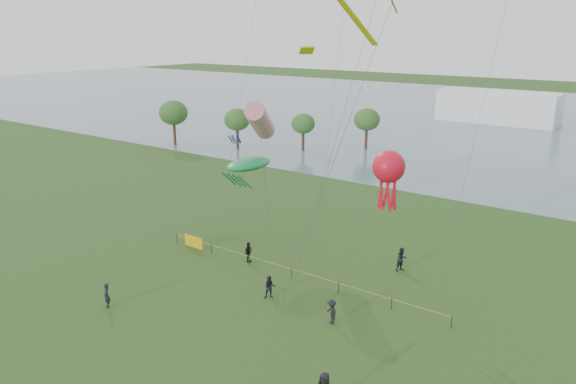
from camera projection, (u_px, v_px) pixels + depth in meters
The scene contains 13 objects.
lake at pixel (569, 125), 105.95m from camera, with size 400.00×120.00×0.08m, color slate.
pavilion_left at pixel (498, 107), 108.05m from camera, with size 22.00×8.00×6.00m, color white.
trees at pixel (257, 118), 84.57m from camera, with size 29.77×19.12×6.92m.
fence at pixel (229, 252), 44.24m from camera, with size 24.07×0.07×1.05m.
spectator_a at pixel (270, 287), 37.74m from camera, with size 0.77×0.60×1.59m, color black.
spectator_b at pixel (332, 312), 34.45m from camera, with size 1.03×0.59×1.59m, color black.
spectator_c at pixel (248, 252), 43.60m from camera, with size 0.95×0.40×1.63m, color black.
spectator_f at pixel (107, 296), 36.43m from camera, with size 0.61×0.40×1.68m, color black.
spectator_g at pixel (402, 259), 41.99m from camera, with size 0.89×0.69×1.82m, color black.
kite_windsock at pixel (260, 121), 47.27m from camera, with size 5.24×5.04×11.94m.
kite_creature at pixel (249, 164), 45.90m from camera, with size 5.90×6.09×7.31m.
kite_octopus at pixel (389, 168), 36.46m from camera, with size 2.69×6.74×9.98m.
kite_delta at pixel (390, 3), 25.66m from camera, with size 1.51×15.66×20.51m.
Camera 1 is at (19.26, -16.33, 17.51)m, focal length 35.00 mm.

